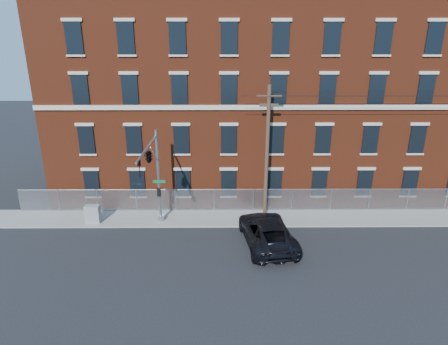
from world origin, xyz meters
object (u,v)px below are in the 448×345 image
traffic_signal_mast (151,163)px  pickup_truck (267,231)px  utility_cabinet (93,214)px  utility_pole_near (267,150)px

traffic_signal_mast → pickup_truck: (7.63, -0.97, -4.49)m
traffic_signal_mast → utility_cabinet: 7.10m
traffic_signal_mast → utility_cabinet: size_ratio=5.15×
pickup_truck → utility_cabinet: pickup_truck is taller
traffic_signal_mast → utility_cabinet: (-5.02, 2.02, -4.59)m
pickup_truck → utility_cabinet: size_ratio=4.76×
utility_pole_near → traffic_signal_mast: bearing=-156.9°
utility_cabinet → pickup_truck: bearing=-10.1°
traffic_signal_mast → pickup_truck: 8.91m
utility_pole_near → utility_cabinet: bearing=-173.9°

